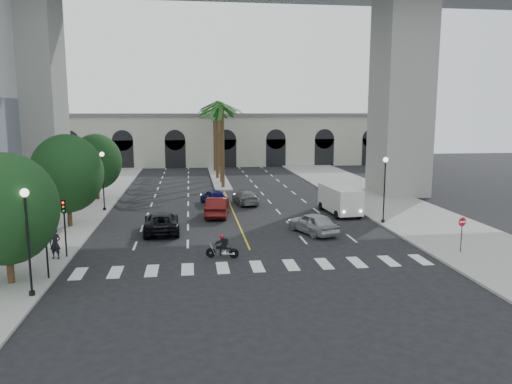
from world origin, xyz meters
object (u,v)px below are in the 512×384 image
car_e (214,197)px  lamp_post_left_near (27,233)px  car_d (245,197)px  motorcycle_rider (223,247)px  car_b (217,207)px  car_c (161,222)px  cargo_van (340,199)px  lamp_post_right (385,184)px  pedestrian_a (55,243)px  traffic_signal_far (64,219)px  lamp_post_left_far (103,176)px  traffic_signal_near (46,235)px  pedestrian_b (36,225)px  do_not_enter_sign (462,228)px  car_a (313,223)px

car_e → lamp_post_left_near: bearing=50.5°
car_d → car_e: 3.01m
motorcycle_rider → car_d: 17.87m
car_b → car_c: (-4.43, -5.12, -0.08)m
car_b → cargo_van: bearing=-174.8°
lamp_post_right → pedestrian_a: (-23.22, -6.88, -2.13)m
traffic_signal_far → cargo_van: (20.44, 10.77, -1.17)m
lamp_post_left_far → cargo_van: (20.54, -3.73, -1.89)m
traffic_signal_near → traffic_signal_far: 4.00m
lamp_post_right → pedestrian_b: size_ratio=3.08×
traffic_signal_far → car_b: bearing=48.8°
lamp_post_right → motorcycle_rider: (-13.23, -7.53, -2.56)m
lamp_post_left_far → traffic_signal_far: 14.52m
lamp_post_left_far → traffic_signal_near: (0.10, -18.50, -0.71)m
car_d → do_not_enter_sign: (11.50, -18.77, 1.06)m
lamp_post_left_far → car_e: bearing=12.9°
car_a → lamp_post_left_near: bearing=11.9°
lamp_post_left_far → car_d: 13.31m
lamp_post_right → car_d: (-9.90, 10.03, -2.56)m
car_e → car_b: bearing=73.5°
car_a → car_d: (-3.62, 12.28, -0.12)m
lamp_post_right → car_b: size_ratio=1.06×
lamp_post_right → pedestrian_a: 24.31m
lamp_post_left_far → car_e: (9.90, 2.27, -2.49)m
pedestrian_b → car_a: bearing=-5.6°
lamp_post_left_far → pedestrian_b: lamp_post_left_far is taller
lamp_post_left_near → pedestrian_a: bearing=94.0°
motorcycle_rider → car_d: (3.33, 17.56, -0.00)m
lamp_post_left_near → car_b: lamp_post_left_near is taller
cargo_van → pedestrian_b: cargo_van is taller
car_a → car_e: (-6.62, 12.51, -0.05)m
lamp_post_left_near → do_not_enter_sign: lamp_post_left_near is taller
car_b → cargo_van: cargo_van is taller
car_e → do_not_enter_sign: do_not_enter_sign is taller
motorcycle_rider → pedestrian_a: size_ratio=1.07×
lamp_post_right → traffic_signal_far: 23.62m
car_a → pedestrian_b: bearing=-23.6°
lamp_post_left_near → motorcycle_rider: size_ratio=2.66×
traffic_signal_far → lamp_post_left_near: bearing=-90.9°
lamp_post_left_far → traffic_signal_far: bearing=-89.6°
car_b → lamp_post_right: bearing=167.5°
lamp_post_left_far → pedestrian_b: size_ratio=3.08×
car_c → lamp_post_left_near: bearing=63.8°
lamp_post_left_far → car_c: (5.47, -8.41, -2.46)m
lamp_post_left_far → traffic_signal_near: bearing=-89.7°
lamp_post_left_far → do_not_enter_sign: size_ratio=2.25×
lamp_post_left_near → do_not_enter_sign: bearing=9.9°
lamp_post_left_far → car_a: (16.52, -10.25, -2.44)m
motorcycle_rider → car_b: car_b is taller
car_b → pedestrian_a: (-10.32, -11.59, 0.26)m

